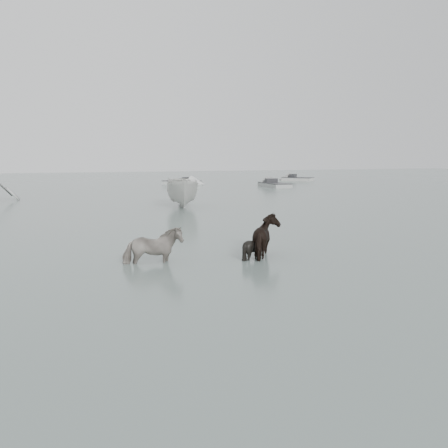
{
  "coord_description": "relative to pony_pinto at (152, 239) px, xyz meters",
  "views": [
    {
      "loc": [
        -3.99,
        -13.93,
        3.09
      ],
      "look_at": [
        0.68,
        0.0,
        1.0
      ],
      "focal_mm": 40.0,
      "sensor_mm": 36.0,
      "label": 1
    }
  ],
  "objects": [
    {
      "name": "pony_pinto",
      "position": [
        0.0,
        0.0,
        0.0
      ],
      "size": [
        1.69,
        0.82,
        1.4
      ],
      "primitive_type": "imported",
      "rotation": [
        0.0,
        0.0,
        1.53
      ],
      "color": "black",
      "rests_on": "ground"
    },
    {
      "name": "ground",
      "position": [
        1.51,
        0.2,
        -0.7
      ],
      "size": [
        140.0,
        140.0,
        0.0
      ],
      "primitive_type": "plane",
      "color": "#4E5D56",
      "rests_on": "ground"
    },
    {
      "name": "pony_black",
      "position": [
        3.05,
        -0.19,
        -0.15
      ],
      "size": [
        1.12,
        1.02,
        1.11
      ],
      "primitive_type": "imported",
      "rotation": [
        0.0,
        0.0,
        1.43
      ],
      "color": "black",
      "rests_on": "ground"
    },
    {
      "name": "boat_small",
      "position": [
        4.41,
        14.34,
        0.23
      ],
      "size": [
        2.66,
        5.06,
        1.86
      ],
      "primitive_type": "imported",
      "rotation": [
        0.0,
        0.0,
        -0.18
      ],
      "color": "beige",
      "rests_on": "ground"
    },
    {
      "name": "skiff_port",
      "position": [
        16.53,
        28.33,
        -0.33
      ],
      "size": [
        1.65,
        5.73,
        0.75
      ],
      "primitive_type": null,
      "rotation": [
        0.0,
        0.0,
        1.58
      ],
      "color": "gray",
      "rests_on": "ground"
    },
    {
      "name": "pony_dark",
      "position": [
        3.54,
        -0.05,
        0.04
      ],
      "size": [
        1.34,
        1.54,
        1.48
      ],
      "primitive_type": "imported",
      "rotation": [
        0.0,
        0.0,
        1.51
      ],
      "color": "black",
      "rests_on": "ground"
    },
    {
      "name": "skiff_mid",
      "position": [
        9.28,
        34.5,
        -0.33
      ],
      "size": [
        4.74,
        4.73,
        0.75
      ],
      "primitive_type": null,
      "rotation": [
        0.0,
        0.0,
        -0.78
      ],
      "color": "#B0B3B0",
      "rests_on": "ground"
    },
    {
      "name": "skiff_star",
      "position": [
        23.4,
        37.19,
        -0.33
      ],
      "size": [
        4.31,
        4.48,
        0.75
      ],
      "primitive_type": null,
      "rotation": [
        0.0,
        0.0,
        2.32
      ],
      "color": "#A9A9A5",
      "rests_on": "ground"
    }
  ]
}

